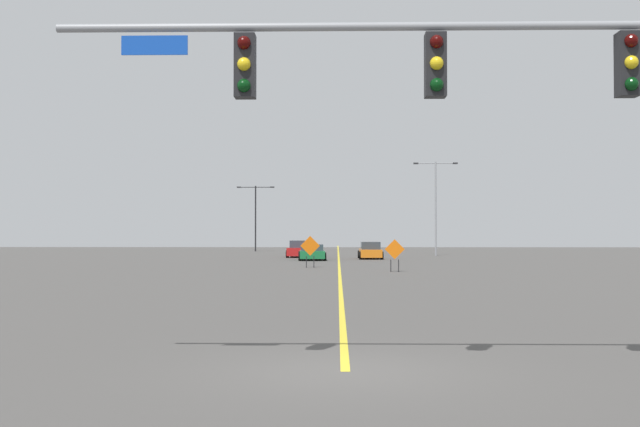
{
  "coord_description": "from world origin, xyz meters",
  "views": [
    {
      "loc": [
        -0.14,
        -12.88,
        2.3
      ],
      "look_at": [
        -0.84,
        19.52,
        3.0
      ],
      "focal_mm": 44.23,
      "sensor_mm": 36.0,
      "label": 1
    }
  ],
  "objects_px": {
    "traffic_signal_assembly": "(534,85)",
    "car_orange_near": "(370,251)",
    "street_lamp_mid_right": "(436,200)",
    "construction_sign_left_shoulder": "(395,251)",
    "car_green_passing": "(312,253)",
    "car_red_approaching": "(300,250)",
    "street_lamp_far_right": "(256,212)",
    "construction_sign_left_lane": "(310,248)"
  },
  "relations": [
    {
      "from": "construction_sign_left_shoulder",
      "to": "car_orange_near",
      "type": "bearing_deg",
      "value": 91.43
    },
    {
      "from": "street_lamp_mid_right",
      "to": "construction_sign_left_shoulder",
      "type": "height_order",
      "value": "street_lamp_mid_right"
    },
    {
      "from": "construction_sign_left_lane",
      "to": "street_lamp_far_right",
      "type": "bearing_deg",
      "value": 100.93
    },
    {
      "from": "traffic_signal_assembly",
      "to": "construction_sign_left_shoulder",
      "type": "distance_m",
      "value": 31.25
    },
    {
      "from": "construction_sign_left_lane",
      "to": "car_orange_near",
      "type": "bearing_deg",
      "value": 74.03
    },
    {
      "from": "construction_sign_left_shoulder",
      "to": "car_green_passing",
      "type": "bearing_deg",
      "value": 106.37
    },
    {
      "from": "street_lamp_mid_right",
      "to": "construction_sign_left_lane",
      "type": "distance_m",
      "value": 26.05
    },
    {
      "from": "car_orange_near",
      "to": "car_red_approaching",
      "type": "height_order",
      "value": "car_red_approaching"
    },
    {
      "from": "construction_sign_left_shoulder",
      "to": "car_green_passing",
      "type": "height_order",
      "value": "construction_sign_left_shoulder"
    },
    {
      "from": "traffic_signal_assembly",
      "to": "car_red_approaching",
      "type": "relative_size",
      "value": 2.82
    },
    {
      "from": "street_lamp_mid_right",
      "to": "construction_sign_left_shoulder",
      "type": "bearing_deg",
      "value": -101.62
    },
    {
      "from": "street_lamp_far_right",
      "to": "car_red_approaching",
      "type": "distance_m",
      "value": 20.19
    },
    {
      "from": "traffic_signal_assembly",
      "to": "construction_sign_left_lane",
      "type": "bearing_deg",
      "value": 97.72
    },
    {
      "from": "traffic_signal_assembly",
      "to": "street_lamp_mid_right",
      "type": "xyz_separation_m",
      "value": [
        5.83,
        59.42,
        0.43
      ]
    },
    {
      "from": "street_lamp_far_right",
      "to": "traffic_signal_assembly",
      "type": "bearing_deg",
      "value": -80.62
    },
    {
      "from": "street_lamp_far_right",
      "to": "car_green_passing",
      "type": "height_order",
      "value": "street_lamp_far_right"
    },
    {
      "from": "car_red_approaching",
      "to": "traffic_signal_assembly",
      "type": "bearing_deg",
      "value": -83.4
    },
    {
      "from": "street_lamp_far_right",
      "to": "construction_sign_left_shoulder",
      "type": "distance_m",
      "value": 44.89
    },
    {
      "from": "traffic_signal_assembly",
      "to": "construction_sign_left_shoulder",
      "type": "xyz_separation_m",
      "value": [
        -0.0,
        31.05,
        -3.53
      ]
    },
    {
      "from": "car_green_passing",
      "to": "car_red_approaching",
      "type": "distance_m",
      "value": 6.62
    },
    {
      "from": "street_lamp_mid_right",
      "to": "construction_sign_left_shoulder",
      "type": "xyz_separation_m",
      "value": [
        -5.83,
        -28.37,
        -3.96
      ]
    },
    {
      "from": "car_orange_near",
      "to": "construction_sign_left_shoulder",
      "type": "bearing_deg",
      "value": -88.57
    },
    {
      "from": "car_red_approaching",
      "to": "construction_sign_left_shoulder",
      "type": "bearing_deg",
      "value": -75.18
    },
    {
      "from": "street_lamp_far_right",
      "to": "construction_sign_left_shoulder",
      "type": "height_order",
      "value": "street_lamp_far_right"
    },
    {
      "from": "traffic_signal_assembly",
      "to": "street_lamp_mid_right",
      "type": "bearing_deg",
      "value": 84.39
    },
    {
      "from": "traffic_signal_assembly",
      "to": "car_green_passing",
      "type": "xyz_separation_m",
      "value": [
        -5.17,
        48.65,
        -4.1
      ]
    },
    {
      "from": "construction_sign_left_shoulder",
      "to": "car_red_approaching",
      "type": "relative_size",
      "value": 0.41
    },
    {
      "from": "car_red_approaching",
      "to": "street_lamp_far_right",
      "type": "bearing_deg",
      "value": 107.19
    },
    {
      "from": "traffic_signal_assembly",
      "to": "car_orange_near",
      "type": "xyz_separation_m",
      "value": [
        -0.5,
        51.3,
        -4.05
      ]
    },
    {
      "from": "street_lamp_far_right",
      "to": "construction_sign_left_lane",
      "type": "relative_size",
      "value": 3.69
    },
    {
      "from": "street_lamp_mid_right",
      "to": "car_orange_near",
      "type": "relative_size",
      "value": 1.99
    },
    {
      "from": "construction_sign_left_lane",
      "to": "car_orange_near",
      "type": "relative_size",
      "value": 0.46
    },
    {
      "from": "construction_sign_left_shoulder",
      "to": "construction_sign_left_lane",
      "type": "bearing_deg",
      "value": 134.61
    },
    {
      "from": "construction_sign_left_shoulder",
      "to": "car_red_approaching",
      "type": "height_order",
      "value": "construction_sign_left_shoulder"
    },
    {
      "from": "street_lamp_mid_right",
      "to": "car_red_approaching",
      "type": "distance_m",
      "value": 13.68
    },
    {
      "from": "car_green_passing",
      "to": "traffic_signal_assembly",
      "type": "bearing_deg",
      "value": -83.93
    },
    {
      "from": "construction_sign_left_shoulder",
      "to": "traffic_signal_assembly",
      "type": "bearing_deg",
      "value": -90.0
    },
    {
      "from": "car_red_approaching",
      "to": "street_lamp_mid_right",
      "type": "bearing_deg",
      "value": 19.26
    },
    {
      "from": "traffic_signal_assembly",
      "to": "car_green_passing",
      "type": "height_order",
      "value": "traffic_signal_assembly"
    },
    {
      "from": "construction_sign_left_shoulder",
      "to": "construction_sign_left_lane",
      "type": "relative_size",
      "value": 0.92
    },
    {
      "from": "car_orange_near",
      "to": "street_lamp_mid_right",
      "type": "bearing_deg",
      "value": 52.05
    },
    {
      "from": "construction_sign_left_lane",
      "to": "car_red_approaching",
      "type": "height_order",
      "value": "construction_sign_left_lane"
    }
  ]
}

